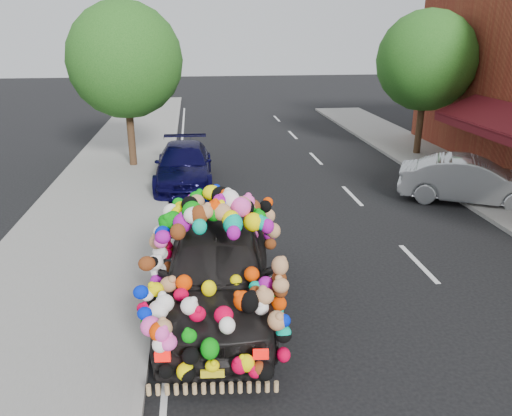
% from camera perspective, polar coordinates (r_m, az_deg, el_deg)
% --- Properties ---
extents(ground, '(100.00, 100.00, 0.00)m').
position_cam_1_polar(ground, '(11.16, 0.87, -7.34)').
color(ground, black).
rests_on(ground, ground).
extents(sidewalk, '(4.00, 60.00, 0.12)m').
position_cam_1_polar(sidewalk, '(11.42, -21.23, -7.80)').
color(sidewalk, gray).
rests_on(sidewalk, ground).
extents(kerb, '(0.15, 60.00, 0.13)m').
position_cam_1_polar(kerb, '(11.08, -11.35, -7.59)').
color(kerb, gray).
rests_on(kerb, ground).
extents(lane_markings, '(6.00, 50.00, 0.01)m').
position_cam_1_polar(lane_markings, '(12.15, 18.04, -6.00)').
color(lane_markings, silver).
rests_on(lane_markings, ground).
extents(tree_near_sidewalk, '(4.20, 4.20, 6.13)m').
position_cam_1_polar(tree_near_sidewalk, '(19.52, -14.76, 16.00)').
color(tree_near_sidewalk, '#332114').
rests_on(tree_near_sidewalk, ground).
extents(tree_far_b, '(4.00, 4.00, 5.90)m').
position_cam_1_polar(tree_far_b, '(21.99, 18.92, 15.61)').
color(tree_far_b, '#332114').
rests_on(tree_far_b, ground).
extents(plush_art_car, '(2.80, 5.39, 2.36)m').
position_cam_1_polar(plush_art_car, '(9.26, -4.49, -4.95)').
color(plush_art_car, black).
rests_on(plush_art_car, ground).
extents(navy_sedan, '(1.99, 4.71, 1.36)m').
position_cam_1_polar(navy_sedan, '(17.44, -8.24, 4.90)').
color(navy_sedan, black).
rests_on(navy_sedan, ground).
extents(silver_hatchback, '(4.49, 3.24, 1.41)m').
position_cam_1_polar(silver_hatchback, '(16.72, 23.38, 2.90)').
color(silver_hatchback, '#A6AAAD').
rests_on(silver_hatchback, ground).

